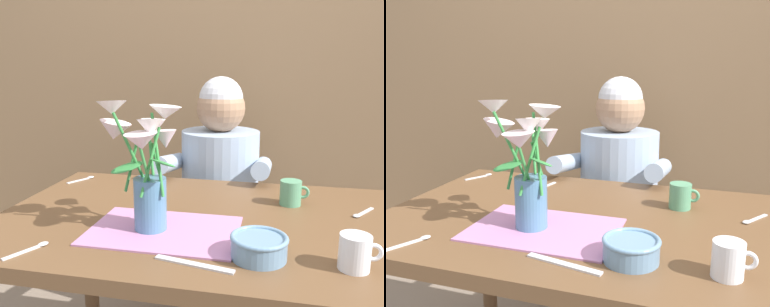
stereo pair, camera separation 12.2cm
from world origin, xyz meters
TOP-DOWN VIEW (x-y plane):
  - wood_panel_backdrop at (0.00, 1.05)m, footprint 4.00×0.10m
  - dining_table at (0.00, 0.00)m, footprint 1.20×0.80m
  - seated_person at (-0.03, 0.62)m, footprint 0.45×0.47m
  - striped_placemat at (-0.07, -0.13)m, footprint 0.40×0.28m
  - flower_vase at (-0.12, -0.13)m, footprint 0.25×0.27m
  - ceramic_bowl at (0.19, -0.23)m, footprint 0.14×0.14m
  - dinner_knife at (0.05, -0.30)m, footprint 0.19×0.05m
  - ceramic_mug at (0.40, -0.24)m, footprint 0.09×0.07m
  - coffee_cup at (0.27, 0.17)m, footprint 0.09×0.07m
  - spoon_0 at (-0.35, -0.30)m, footprint 0.07×0.11m
  - spoon_1 at (-0.23, 0.23)m, footprint 0.05×0.12m
  - spoon_2 at (-0.52, 0.30)m, footprint 0.07×0.11m
  - spoon_3 at (0.47, 0.12)m, footprint 0.08×0.11m

SIDE VIEW (x-z plane):
  - seated_person at x=-0.03m, z-range 0.00..1.13m
  - dining_table at x=0.00m, z-range 0.27..1.01m
  - striped_placemat at x=-0.07m, z-range 0.74..0.74m
  - dinner_knife at x=0.05m, z-range 0.74..0.74m
  - spoon_0 at x=-0.35m, z-range 0.74..0.75m
  - spoon_1 at x=-0.23m, z-range 0.74..0.75m
  - spoon_2 at x=-0.52m, z-range 0.74..0.75m
  - spoon_3 at x=0.47m, z-range 0.74..0.75m
  - ceramic_bowl at x=0.19m, z-range 0.74..0.80m
  - ceramic_mug at x=0.40m, z-range 0.74..0.82m
  - coffee_cup at x=0.27m, z-range 0.74..0.82m
  - flower_vase at x=-0.12m, z-range 0.76..1.12m
  - wood_panel_backdrop at x=0.00m, z-range 0.00..2.50m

